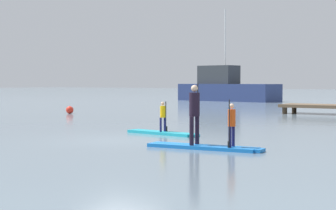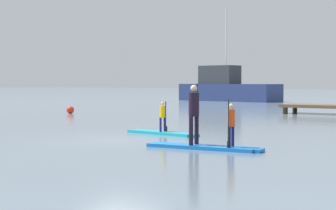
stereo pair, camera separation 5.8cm
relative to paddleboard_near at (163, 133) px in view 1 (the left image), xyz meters
name	(u,v)px [view 1 (the left image)]	position (x,y,z in m)	size (l,w,h in m)	color
ground_plane	(121,140)	(-0.05, -2.36, -0.05)	(240.00, 240.00, 0.00)	slate
paddleboard_near	(163,133)	(0.00, 0.00, 0.00)	(3.09, 0.98, 0.10)	#1E9EB2
paddler_child_solo	(163,115)	(0.00, 0.01, 0.64)	(0.21, 0.38, 1.07)	#19194C
paddleboard_far	(205,147)	(3.41, -3.01, 0.00)	(3.42, 0.89, 0.10)	blue
paddler_adult	(194,110)	(3.10, -3.03, 1.02)	(0.32, 0.53, 1.73)	black
paddler_child_front	(232,123)	(4.22, -2.96, 0.72)	(0.22, 0.41, 1.30)	#19194C
fishing_boat_white_large	(226,89)	(-14.30, 32.38, 1.14)	(10.31, 4.27, 8.88)	navy
mooring_buoy_mid	(70,110)	(-11.79, 7.86, 0.17)	(0.44, 0.44, 0.44)	red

